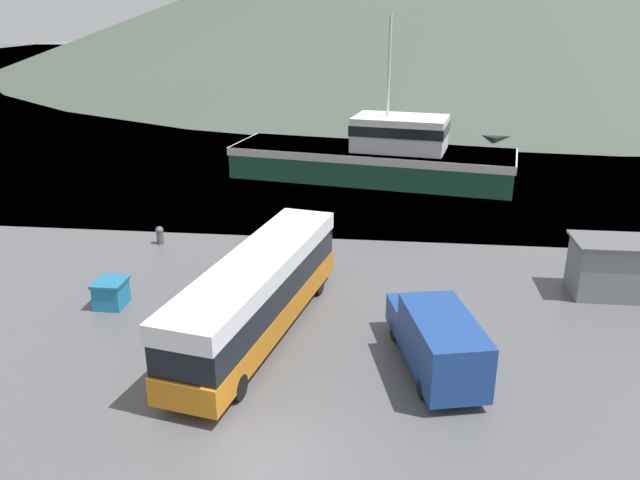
# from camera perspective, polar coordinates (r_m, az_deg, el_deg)

# --- Properties ---
(ground_plane) EXTENTS (400.00, 400.00, 0.00)m
(ground_plane) POSITION_cam_1_polar(r_m,az_deg,el_deg) (19.14, -5.60, -19.28)
(ground_plane) COLOR #4C4C4F
(water_surface) EXTENTS (240.00, 240.00, 0.00)m
(water_surface) POSITION_cam_1_polar(r_m,az_deg,el_deg) (153.22, 5.26, 15.89)
(water_surface) COLOR slate
(water_surface) RESTS_ON ground
(tour_bus) EXTENTS (4.81, 12.44, 3.31)m
(tour_bus) POSITION_cam_1_polar(r_m,az_deg,el_deg) (24.41, -5.64, -4.70)
(tour_bus) COLOR #B26614
(tour_bus) RESTS_ON ground
(delivery_van) EXTENTS (3.48, 6.55, 2.34)m
(delivery_van) POSITION_cam_1_polar(r_m,az_deg,el_deg) (22.64, 10.64, -8.88)
(delivery_van) COLOR navy
(delivery_van) RESTS_ON ground
(fishing_boat) EXTENTS (21.65, 9.80, 11.78)m
(fishing_boat) POSITION_cam_1_polar(r_m,az_deg,el_deg) (47.23, 5.23, 7.71)
(fishing_boat) COLOR #1E5138
(fishing_boat) RESTS_ON water_surface
(storage_bin) EXTENTS (1.30, 1.43, 1.19)m
(storage_bin) POSITION_cam_1_polar(r_m,az_deg,el_deg) (28.55, -18.56, -4.62)
(storage_bin) COLOR teal
(storage_bin) RESTS_ON ground
(dock_kiosk) EXTENTS (3.47, 2.50, 2.59)m
(dock_kiosk) POSITION_cam_1_polar(r_m,az_deg,el_deg) (30.77, 24.97, -2.27)
(dock_kiosk) COLOR slate
(dock_kiosk) RESTS_ON ground
(small_boat) EXTENTS (5.80, 4.99, 0.91)m
(small_boat) POSITION_cam_1_polar(r_m,az_deg,el_deg) (62.86, 16.80, 8.89)
(small_boat) COLOR black
(small_boat) RESTS_ON water_surface
(mooring_bollard) EXTENTS (0.44, 0.44, 1.00)m
(mooring_bollard) POSITION_cam_1_polar(r_m,az_deg,el_deg) (35.23, -14.44, 0.50)
(mooring_bollard) COLOR #4C4C51
(mooring_bollard) RESTS_ON ground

